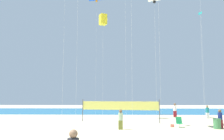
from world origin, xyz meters
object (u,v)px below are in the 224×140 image
object	(u,v)px
beachgoer_teal_shirt	(207,112)
beach_handbag	(172,126)
beachgoer_navy_shirt	(220,118)
volleyball_net	(120,107)
beachgoer_sage_shirt	(121,119)
kite_yellow_box	(103,20)
beachgoer_white_shirt	(175,110)
kite_cyan_diamond	(200,16)
trash_barrel	(217,124)
folding_beach_chair	(179,122)

from	to	relation	value
beachgoer_teal_shirt	beach_handbag	world-z (taller)	beachgoer_teal_shirt
beachgoer_navy_shirt	volleyball_net	bearing A→B (deg)	-40.04
beachgoer_sage_shirt	kite_yellow_box	distance (m)	16.16
beachgoer_sage_shirt	volleyball_net	size ratio (longest dim) A/B	0.20
beachgoer_white_shirt	kite_cyan_diamond	world-z (taller)	kite_cyan_diamond
trash_barrel	beach_handbag	size ratio (longest dim) A/B	2.77
beachgoer_teal_shirt	beach_handbag	xyz separation A→B (m)	(-6.05, -7.84, -0.75)
kite_yellow_box	beachgoer_navy_shirt	bearing A→B (deg)	-42.07
beach_handbag	kite_yellow_box	bearing A→B (deg)	127.35
beachgoer_sage_shirt	trash_barrel	xyz separation A→B (m)	(8.05, 0.66, -0.44)
beachgoer_teal_shirt	beachgoer_navy_shirt	size ratio (longest dim) A/B	1.03
volleyball_net	beachgoer_navy_shirt	bearing A→B (deg)	-28.23
beachgoer_sage_shirt	kite_cyan_diamond	size ratio (longest dim) A/B	0.11
beachgoer_teal_shirt	beachgoer_navy_shirt	world-z (taller)	beachgoer_teal_shirt
beachgoer_navy_shirt	volleyball_net	world-z (taller)	volleyball_net
folding_beach_chair	trash_barrel	xyz separation A→B (m)	(2.87, -1.01, -0.04)
beachgoer_sage_shirt	beachgoer_white_shirt	xyz separation A→B (m)	(7.24, 11.80, 0.11)
beachgoer_sage_shirt	beachgoer_navy_shirt	bearing A→B (deg)	-22.02
beachgoer_navy_shirt	trash_barrel	world-z (taller)	beachgoer_navy_shirt
beachgoer_sage_shirt	kite_cyan_diamond	world-z (taller)	kite_cyan_diamond
beachgoer_sage_shirt	beachgoer_teal_shirt	bearing A→B (deg)	13.51
beachgoer_sage_shirt	beach_handbag	distance (m)	4.92
kite_yellow_box	folding_beach_chair	bearing A→B (deg)	-50.29
beachgoer_white_shirt	kite_cyan_diamond	bearing A→B (deg)	-138.24
volleyball_net	beach_handbag	xyz separation A→B (m)	(4.62, -3.82, -1.51)
beachgoer_sage_shirt	beachgoer_white_shirt	world-z (taller)	beachgoer_white_shirt
trash_barrel	kite_yellow_box	world-z (taller)	kite_yellow_box
beachgoer_white_shirt	kite_yellow_box	distance (m)	15.26
kite_yellow_box	beachgoer_teal_shirt	bearing A→B (deg)	-4.60
beachgoer_teal_shirt	kite_cyan_diamond	world-z (taller)	kite_cyan_diamond
beachgoer_sage_shirt	beachgoer_white_shirt	bearing A→B (deg)	30.04
beach_handbag	kite_cyan_diamond	size ratio (longest dim) A/B	0.02
kite_cyan_diamond	folding_beach_chair	bearing A→B (deg)	-119.88
beachgoer_navy_shirt	beachgoer_white_shirt	world-z (taller)	beachgoer_white_shirt
beachgoer_white_shirt	volleyball_net	distance (m)	9.66
beachgoer_teal_shirt	beachgoer_white_shirt	xyz separation A→B (m)	(-3.37, 2.27, 0.10)
folding_beach_chair	kite_yellow_box	distance (m)	16.98
volleyball_net	kite_yellow_box	xyz separation A→B (m)	(-2.15, 5.05, 11.26)
trash_barrel	kite_cyan_diamond	distance (m)	17.87
beachgoer_teal_shirt	beachgoer_navy_shirt	bearing A→B (deg)	-65.23
beachgoer_navy_shirt	kite_cyan_diamond	size ratio (longest dim) A/B	0.11
beachgoer_navy_shirt	beachgoer_teal_shirt	bearing A→B (deg)	-115.96
volleyball_net	kite_cyan_diamond	size ratio (longest dim) A/B	0.57
beachgoer_teal_shirt	folding_beach_chair	bearing A→B (deg)	-85.73
folding_beach_chair	trash_barrel	distance (m)	3.05
trash_barrel	kite_yellow_box	distance (m)	18.94
beachgoer_white_shirt	volleyball_net	bearing A→B (deg)	77.96
beachgoer_white_shirt	folding_beach_chair	world-z (taller)	beachgoer_white_shirt
beachgoer_teal_shirt	folding_beach_chair	distance (m)	9.56
beachgoer_navy_shirt	volleyball_net	xyz separation A→B (m)	(-8.50, 4.56, 0.79)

